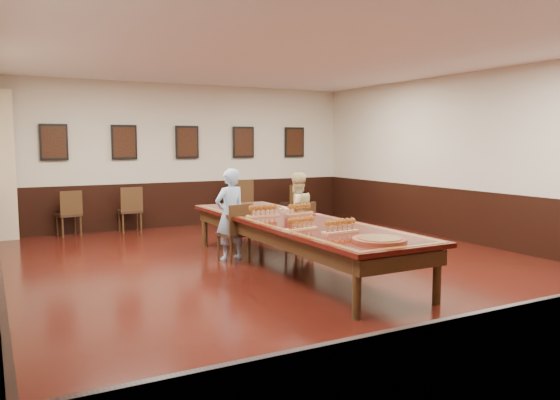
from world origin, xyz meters
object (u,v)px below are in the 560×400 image
person_man (230,214)px  spare_chair_a (68,213)px  spare_chair_c (240,202)px  spare_chair_b (130,209)px  person_woman (297,212)px  conference_table (296,229)px  carved_platter (379,240)px  chair_man (234,232)px  spare_chair_d (291,202)px  chair_woman (299,226)px

person_man → spare_chair_a: bearing=-72.6°
spare_chair_c → person_man: bearing=64.7°
spare_chair_b → spare_chair_c: 2.54m
person_man → person_woman: size_ratio=1.08×
spare_chair_a → conference_table: spare_chair_a is taller
person_man → conference_table: bearing=107.2°
person_man → carved_platter: person_man is taller
chair_man → carved_platter: chair_man is taller
spare_chair_a → person_woman: size_ratio=0.68×
conference_table → carved_platter: 2.03m
spare_chair_c → person_man: (-1.74, -3.50, 0.22)m
carved_platter → spare_chair_a: bearing=110.6°
chair_man → spare_chair_d: bearing=-142.2°
spare_chair_d → carved_platter: bearing=59.1°
spare_chair_a → spare_chair_d: size_ratio=1.06×
spare_chair_d → conference_table: spare_chair_d is taller
spare_chair_c → conference_table: 4.73m
spare_chair_c → carved_platter: spare_chair_c is taller
spare_chair_b → spare_chair_c: bearing=-179.5°
person_woman → spare_chair_d: bearing=-119.4°
conference_table → spare_chair_c: bearing=76.1°
person_man → conference_table: (0.60, -1.09, -0.13)m
person_woman → spare_chair_b: bearing=-59.0°
spare_chair_a → carved_platter: size_ratio=1.14×
chair_woman → conference_table: size_ratio=0.18×
chair_woman → carved_platter: size_ratio=1.08×
chair_woman → person_woman: 0.26m
spare_chair_d → spare_chair_c: bearing=-10.1°
spare_chair_a → chair_woman: bearing=122.5°
chair_man → person_woman: size_ratio=0.68×
spare_chair_c → spare_chair_d: (1.38, -0.01, -0.08)m
spare_chair_d → carved_platter: (-2.57, -6.61, 0.34)m
chair_man → spare_chair_d: (3.09, 3.59, -0.03)m
chair_woman → person_man: bearing=0.7°
chair_man → carved_platter: (0.53, -3.02, 0.31)m
person_woman → conference_table: person_woman is taller
chair_woman → carved_platter: bearing=74.9°
spare_chair_d → person_woman: 3.81m
spare_chair_a → carved_platter: (2.55, -6.77, 0.31)m
spare_chair_a → conference_table: (2.60, -4.75, 0.15)m
chair_man → person_man: 0.29m
chair_man → conference_table: bearing=108.7°
spare_chair_c → spare_chair_b: bearing=0.9°
chair_woman → person_woman: bearing=-90.0°
spare_chair_b → person_woman: person_woman is taller
chair_woman → spare_chair_b: (-2.13, 3.47, 0.04)m
chair_man → spare_chair_c: (1.72, 3.60, 0.05)m
spare_chair_a → spare_chair_d: 5.12m
spare_chair_b → spare_chair_d: spare_chair_b is taller
chair_man → chair_woman: bearing=174.9°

